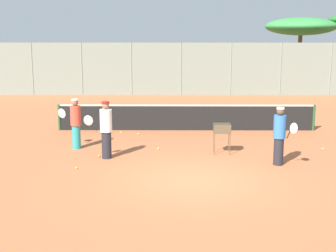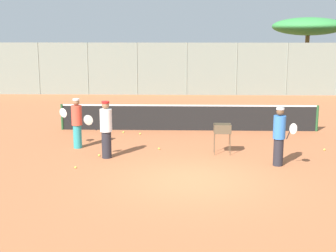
# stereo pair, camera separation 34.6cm
# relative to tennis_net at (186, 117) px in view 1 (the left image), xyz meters

# --- Properties ---
(ground_plane) EXTENTS (80.00, 80.00, 0.00)m
(ground_plane) POSITION_rel_tennis_net_xyz_m (0.00, -6.65, -0.56)
(ground_plane) COLOR #B7663D
(tennis_net) EXTENTS (10.58, 0.10, 1.07)m
(tennis_net) POSITION_rel_tennis_net_xyz_m (0.00, 0.00, 0.00)
(tennis_net) COLOR #26592D
(tennis_net) RESTS_ON ground_plane
(back_fence) EXTENTS (31.97, 0.08, 3.34)m
(back_fence) POSITION_rel_tennis_net_xyz_m (-0.00, 11.16, 1.11)
(back_fence) COLOR gray
(back_fence) RESTS_ON ground_plane
(tree_1) EXTENTS (5.18, 5.18, 5.05)m
(tree_1) POSITION_rel_tennis_net_xyz_m (8.86, 16.10, 3.81)
(tree_1) COLOR brown
(tree_1) RESTS_ON ground_plane
(player_white_outfit) EXTENTS (0.88, 0.43, 1.74)m
(player_white_outfit) POSITION_rel_tennis_net_xyz_m (-3.92, -3.10, 0.34)
(player_white_outfit) COLOR teal
(player_white_outfit) RESTS_ON ground_plane
(player_red_cap) EXTENTS (0.91, 0.46, 1.84)m
(player_red_cap) POSITION_rel_tennis_net_xyz_m (-2.70, -4.39, 0.40)
(player_red_cap) COLOR #26262D
(player_red_cap) RESTS_ON ground_plane
(player_yellow_shirt) EXTENTS (0.61, 0.81, 1.78)m
(player_yellow_shirt) POSITION_rel_tennis_net_xyz_m (2.66, -5.11, 0.36)
(player_yellow_shirt) COLOR #26262D
(player_yellow_shirt) RESTS_ON ground_plane
(ball_cart) EXTENTS (0.56, 0.41, 1.01)m
(ball_cart) POSITION_rel_tennis_net_xyz_m (1.05, -3.77, 0.21)
(ball_cart) COLOR brown
(ball_cart) RESTS_ON ground_plane
(tennis_ball_0) EXTENTS (0.07, 0.07, 0.07)m
(tennis_ball_0) POSITION_rel_tennis_net_xyz_m (4.62, -3.22, -0.53)
(tennis_ball_0) COLOR #D1E54C
(tennis_ball_0) RESTS_ON ground_plane
(tennis_ball_1) EXTENTS (0.07, 0.07, 0.07)m
(tennis_ball_1) POSITION_rel_tennis_net_xyz_m (-1.06, -3.25, -0.53)
(tennis_ball_1) COLOR #D1E54C
(tennis_ball_1) RESTS_ON ground_plane
(tennis_ball_2) EXTENTS (0.07, 0.07, 0.07)m
(tennis_ball_2) POSITION_rel_tennis_net_xyz_m (-2.63, -0.60, -0.53)
(tennis_ball_2) COLOR #D1E54C
(tennis_ball_2) RESTS_ON ground_plane
(tennis_ball_3) EXTENTS (0.07, 0.07, 0.07)m
(tennis_ball_3) POSITION_rel_tennis_net_xyz_m (-2.97, -4.21, -0.53)
(tennis_ball_3) COLOR #D1E54C
(tennis_ball_3) RESTS_ON ground_plane
(tennis_ball_4) EXTENTS (0.07, 0.07, 0.07)m
(tennis_ball_4) POSITION_rel_tennis_net_xyz_m (-1.93, -0.84, -0.53)
(tennis_ball_4) COLOR #D1E54C
(tennis_ball_4) RESTS_ON ground_plane
(tennis_ball_5) EXTENTS (0.07, 0.07, 0.07)m
(tennis_ball_5) POSITION_rel_tennis_net_xyz_m (-3.43, -5.61, -0.53)
(tennis_ball_5) COLOR #D1E54C
(tennis_ball_5) RESTS_ON ground_plane
(parked_car) EXTENTS (4.20, 1.70, 1.60)m
(parked_car) POSITION_rel_tennis_net_xyz_m (-3.44, 13.81, 0.10)
(parked_car) COLOR #232328
(parked_car) RESTS_ON ground_plane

